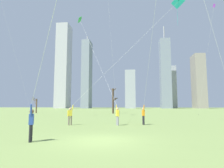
% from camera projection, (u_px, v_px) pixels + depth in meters
% --- Properties ---
extents(ground_plane, '(400.00, 400.00, 0.00)m').
position_uv_depth(ground_plane, '(101.00, 140.00, 9.97)').
color(ground_plane, '#7A934C').
extents(kite_flyer_foreground_left_green, '(7.52, 12.85, 16.67)m').
position_uv_depth(kite_flyer_foreground_left_green, '(105.00, 83.00, 20.82)').
color(kite_flyer_foreground_left_green, gray).
rests_on(kite_flyer_foreground_left_green, ground).
extents(kite_flyer_far_back_white, '(6.44, 8.47, 12.08)m').
position_uv_depth(kite_flyer_far_back_white, '(39.00, 92.00, 8.67)').
color(kite_flyer_far_back_white, black).
rests_on(kite_flyer_far_back_white, ground).
extents(kite_flyer_midfield_left_teal, '(11.67, 2.44, 13.32)m').
position_uv_depth(kite_flyer_midfield_left_teal, '(97.00, 87.00, 18.45)').
color(kite_flyer_midfield_left_teal, '#726656').
rests_on(kite_flyer_midfield_left_teal, ground).
extents(kite_flyer_foreground_right_yellow, '(7.29, 4.77, 22.84)m').
position_uv_depth(kite_flyer_foreground_right_yellow, '(224.00, 73.00, 11.71)').
color(kite_flyer_foreground_right_yellow, '#33384C').
rests_on(kite_flyer_foreground_right_yellow, ground).
extents(kite_flyer_midfield_right_pink, '(1.30, 8.07, 11.97)m').
position_uv_depth(kite_flyer_midfield_right_pink, '(145.00, 97.00, 17.31)').
color(kite_flyer_midfield_right_pink, black).
rests_on(kite_flyer_midfield_right_pink, ground).
extents(distant_kite_drifting_left_purple, '(2.41, 4.92, 20.47)m').
position_uv_depth(distant_kite_drifting_left_purple, '(212.00, 23.00, 35.60)').
color(distant_kite_drifting_left_purple, purple).
rests_on(distant_kite_drifting_left_purple, ground).
extents(bare_tree_rightmost, '(1.77, 1.49, 6.00)m').
position_uv_depth(bare_tree_rightmost, '(113.00, 100.00, 45.23)').
color(bare_tree_rightmost, '#423326').
rests_on(bare_tree_rightmost, ground).
extents(bare_tree_far_right_edge, '(1.28, 1.88, 3.96)m').
position_uv_depth(bare_tree_far_right_edge, '(36.00, 105.00, 47.80)').
color(bare_tree_far_right_edge, brown).
rests_on(bare_tree_far_right_edge, ground).
extents(skyline_squat_block, '(7.30, 11.35, 32.98)m').
position_uv_depth(skyline_squat_block, '(171.00, 87.00, 153.30)').
color(skyline_squat_block, '#9EA3AD').
rests_on(skyline_squat_block, ground).
extents(skyline_tall_tower, '(6.94, 8.34, 58.67)m').
position_uv_depth(skyline_tall_tower, '(165.00, 73.00, 134.62)').
color(skyline_tall_tower, gray).
rests_on(skyline_tall_tower, ground).
extents(skyline_mid_tower_right, '(5.73, 11.89, 53.83)m').
position_uv_depth(skyline_mid_tower_right, '(87.00, 74.00, 141.18)').
color(skyline_mid_tower_right, gray).
rests_on(skyline_mid_tower_right, ground).
extents(skyline_slender_spire, '(7.08, 11.82, 37.99)m').
position_uv_depth(skyline_slender_spire, '(199.00, 81.00, 135.73)').
color(skyline_slender_spire, gray).
rests_on(skyline_slender_spire, ground).
extents(skyline_mid_tower_left, '(7.21, 8.85, 26.99)m').
position_uv_depth(skyline_mid_tower_left, '(130.00, 89.00, 137.23)').
color(skyline_mid_tower_left, '#9EA3AD').
rests_on(skyline_mid_tower_left, ground).
extents(skyline_short_annex, '(8.75, 11.89, 62.21)m').
position_uv_depth(skyline_short_annex, '(63.00, 66.00, 142.34)').
color(skyline_short_annex, '#B2B2B7').
rests_on(skyline_short_annex, ground).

